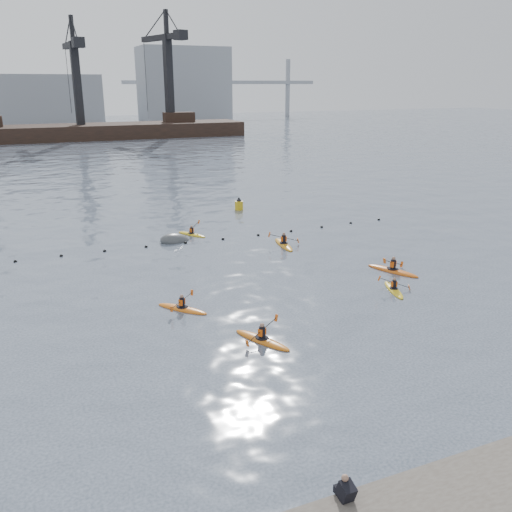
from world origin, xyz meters
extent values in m
plane|color=#343D4B|center=(0.00, 0.00, 0.00)|extent=(400.00, 400.00, 0.00)
cube|color=black|center=(-5.50, -5.80, 0.78)|extent=(0.38, 0.60, 0.67)
cube|color=black|center=(-5.50, -5.58, 0.62)|extent=(0.34, 0.40, 0.24)
sphere|color=#8C6651|center=(-5.50, -5.70, 1.16)|extent=(0.21, 0.21, 0.21)
sphere|color=black|center=(-14.00, 22.66, 0.03)|extent=(0.24, 0.24, 0.24)
sphere|color=black|center=(-11.00, 22.75, 0.03)|extent=(0.24, 0.24, 0.24)
sphere|color=black|center=(-8.00, 22.72, 0.03)|extent=(0.24, 0.24, 0.24)
sphere|color=black|center=(-5.00, 22.58, 0.03)|extent=(0.24, 0.24, 0.24)
sphere|color=black|center=(-2.00, 22.41, 0.03)|extent=(0.24, 0.24, 0.24)
sphere|color=black|center=(1.00, 22.28, 0.03)|extent=(0.24, 0.24, 0.24)
sphere|color=black|center=(4.00, 22.25, 0.03)|extent=(0.24, 0.24, 0.24)
sphere|color=black|center=(7.00, 22.34, 0.03)|extent=(0.24, 0.24, 0.24)
sphere|color=black|center=(10.00, 22.50, 0.03)|extent=(0.24, 0.24, 0.24)
sphere|color=black|center=(13.00, 22.66, 0.03)|extent=(0.24, 0.24, 0.24)
sphere|color=black|center=(16.00, 22.75, 0.03)|extent=(0.24, 0.24, 0.24)
cube|color=black|center=(0.00, 110.00, 0.85)|extent=(72.00, 12.00, 4.50)
cube|color=black|center=(22.00, 110.00, 4.20)|extent=(7.00, 3.00, 2.20)
cube|color=black|center=(0.00, 110.00, 11.60)|extent=(1.73, 1.73, 17.00)
cube|color=black|center=(-0.20, 112.24, 19.50)|extent=(2.50, 15.05, 1.20)
cube|color=black|center=(0.46, 104.77, 19.50)|extent=(2.42, 2.78, 2.00)
cube|color=black|center=(0.00, 110.00, 22.60)|extent=(0.87, 0.87, 5.00)
cube|color=black|center=(20.00, 110.00, 12.60)|extent=(1.96, 1.96, 19.00)
cube|color=black|center=(19.34, 112.46, 21.50)|extent=(5.56, 16.73, 1.20)
cube|color=black|center=(21.54, 104.25, 21.50)|extent=(2.80, 3.08, 2.00)
cube|color=black|center=(20.00, 110.00, 24.60)|extent=(0.98, 0.98, 5.00)
cube|color=gray|center=(-5.00, 150.00, 7.00)|extent=(30.00, 14.00, 14.00)
cube|color=gray|center=(35.00, 150.00, 11.00)|extent=(26.00, 14.00, 22.00)
cube|color=gray|center=(55.00, 170.00, 12.00)|extent=(70.00, 2.00, 1.20)
cylinder|color=gray|center=(30.00, 170.00, 10.00)|extent=(1.60, 1.60, 20.00)
cylinder|color=gray|center=(80.00, 170.00, 10.00)|extent=(1.60, 1.60, 20.00)
ellipsoid|color=#C66312|center=(-3.28, 5.04, 0.04)|extent=(2.03, 3.27, 0.33)
cylinder|color=black|center=(-3.28, 5.04, 0.18)|extent=(0.83, 0.83, 0.06)
cylinder|color=black|center=(-3.28, 5.04, 0.47)|extent=(0.31, 0.31, 0.54)
cube|color=#D8500C|center=(-3.28, 5.04, 0.49)|extent=(0.43, 0.37, 0.35)
sphere|color=#8C6651|center=(-3.28, 5.04, 0.83)|extent=(0.22, 0.22, 0.22)
cylinder|color=black|center=(-3.28, 5.04, 0.57)|extent=(2.01, 0.99, 0.63)
cube|color=#D85914|center=(-4.23, 4.58, 0.29)|extent=(0.19, 0.19, 0.35)
cube|color=#D85914|center=(-2.33, 5.49, 0.85)|extent=(0.19, 0.19, 0.35)
ellipsoid|color=gold|center=(6.53, 7.97, 0.04)|extent=(1.45, 2.94, 0.29)
cylinder|color=black|center=(6.53, 7.97, 0.15)|extent=(0.69, 0.69, 0.05)
cylinder|color=black|center=(6.53, 7.97, 0.41)|extent=(0.27, 0.27, 0.47)
cube|color=#D8500C|center=(6.53, 7.97, 0.43)|extent=(0.37, 0.29, 0.31)
sphere|color=#8C6651|center=(6.53, 7.97, 0.73)|extent=(0.19, 0.19, 0.19)
cylinder|color=black|center=(6.53, 7.97, 0.50)|extent=(1.81, 0.62, 0.71)
cube|color=#D85914|center=(5.65, 8.25, 0.81)|extent=(0.18, 0.17, 0.31)
cube|color=#D85914|center=(7.41, 7.68, 0.18)|extent=(0.18, 0.17, 0.31)
ellipsoid|color=orange|center=(-5.73, 10.17, 0.04)|extent=(2.48, 2.78, 0.31)
cylinder|color=black|center=(-5.73, 10.17, 0.17)|extent=(0.82, 0.82, 0.06)
cylinder|color=black|center=(-5.73, 10.17, 0.44)|extent=(0.29, 0.29, 0.51)
cube|color=#D8500C|center=(-5.73, 10.17, 0.46)|extent=(0.41, 0.39, 0.33)
sphere|color=#8C6651|center=(-5.73, 10.17, 0.78)|extent=(0.20, 0.20, 0.20)
cylinder|color=black|center=(-5.73, 10.17, 0.53)|extent=(1.65, 1.40, 0.28)
cube|color=#D85914|center=(-6.49, 9.54, 0.42)|extent=(0.15, 0.16, 0.33)
cube|color=#D85914|center=(-4.98, 10.81, 0.65)|extent=(0.15, 0.16, 0.33)
ellipsoid|color=orange|center=(4.67, 18.96, 0.04)|extent=(1.18, 3.64, 0.36)
cylinder|color=black|center=(4.67, 18.96, 0.19)|extent=(0.75, 0.75, 0.07)
cylinder|color=black|center=(4.67, 18.96, 0.50)|extent=(0.34, 0.34, 0.58)
cube|color=#D8500C|center=(4.67, 18.96, 0.53)|extent=(0.43, 0.30, 0.38)
sphere|color=#8C6651|center=(4.67, 18.96, 0.89)|extent=(0.23, 0.23, 0.23)
cylinder|color=black|center=(4.67, 18.96, 0.61)|extent=(2.36, 0.35, 0.73)
cube|color=#D85914|center=(3.54, 19.11, 0.94)|extent=(0.18, 0.18, 0.38)
cube|color=#D85914|center=(5.80, 18.81, 0.29)|extent=(0.18, 0.18, 0.38)
ellipsoid|color=#C95812|center=(8.55, 10.78, 0.05)|extent=(2.14, 3.64, 0.37)
cylinder|color=black|center=(8.55, 10.78, 0.19)|extent=(0.90, 0.90, 0.07)
cylinder|color=black|center=(8.55, 10.78, 0.51)|extent=(0.34, 0.34, 0.59)
cube|color=#D8500C|center=(8.55, 10.78, 0.54)|extent=(0.48, 0.40, 0.39)
sphere|color=#8C6651|center=(8.55, 10.78, 0.91)|extent=(0.24, 0.24, 0.24)
cylinder|color=black|center=(8.55, 10.78, 0.63)|extent=(2.18, 0.99, 0.91)
cube|color=#D85914|center=(9.62, 11.24, 0.22)|extent=(0.24, 0.22, 0.38)
cube|color=#D85914|center=(7.49, 10.31, 1.03)|extent=(0.24, 0.22, 0.38)
ellipsoid|color=yellow|center=(-0.86, 24.53, 0.04)|extent=(1.96, 2.72, 0.28)
cylinder|color=black|center=(-0.86, 24.53, 0.15)|extent=(0.73, 0.73, 0.05)
cylinder|color=black|center=(-0.86, 24.53, 0.40)|extent=(0.27, 0.27, 0.46)
cube|color=#D8500C|center=(-0.86, 24.53, 0.42)|extent=(0.37, 0.33, 0.30)
sphere|color=#8C6651|center=(-0.86, 24.53, 0.71)|extent=(0.19, 0.19, 0.19)
cylinder|color=black|center=(-0.86, 24.53, 0.49)|extent=(1.50, 0.93, 0.94)
cube|color=#D85914|center=(-1.63, 24.06, 0.06)|extent=(0.22, 0.20, 0.29)
cube|color=#D85914|center=(-0.09, 25.00, 0.91)|extent=(0.22, 0.20, 0.29)
ellipsoid|color=#3D4042|center=(-2.57, 23.28, 0.00)|extent=(2.86, 1.85, 1.72)
cylinder|color=#BE8D13|center=(6.01, 31.55, 0.34)|extent=(0.79, 0.79, 1.02)
cone|color=black|center=(6.01, 31.55, 1.07)|extent=(0.50, 0.50, 0.40)
camera|label=1|loc=(-12.73, -16.22, 11.69)|focal=38.00mm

